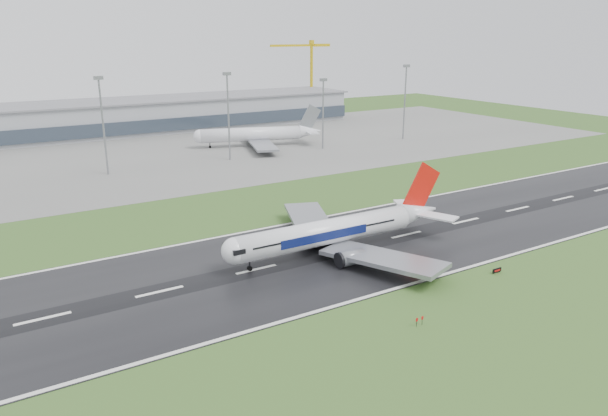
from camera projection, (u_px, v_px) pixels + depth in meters
ground at (337, 251)px, 124.66m from camera, size 520.00×520.00×0.00m
runway at (337, 251)px, 124.64m from camera, size 400.00×45.00×0.10m
apron at (160, 154)px, 226.60m from camera, size 400.00×130.00×0.08m
terminal at (120, 118)px, 273.36m from camera, size 240.00×36.00×15.00m
main_airliner at (341, 215)px, 122.54m from camera, size 56.07×53.44×16.45m
parked_airliner at (256, 127)px, 240.66m from camera, size 69.14×66.61×16.43m
tower_crane at (311, 77)px, 340.98m from camera, size 43.51×7.04×43.05m
runway_sign at (497, 271)px, 112.91m from camera, size 2.29×0.84×1.04m
floodmast_2 at (104, 128)px, 188.62m from camera, size 0.64×0.64×31.75m
floodmast_3 at (229, 119)px, 211.34m from camera, size 0.64×0.64×31.57m
floodmast_4 at (323, 116)px, 233.04m from camera, size 0.64×0.64×27.79m
floodmast_5 at (405, 104)px, 254.37m from camera, size 0.64×0.64×32.09m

